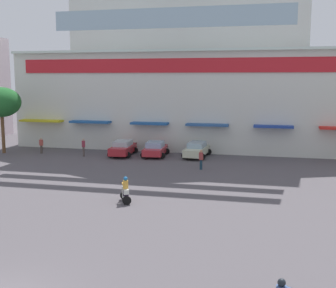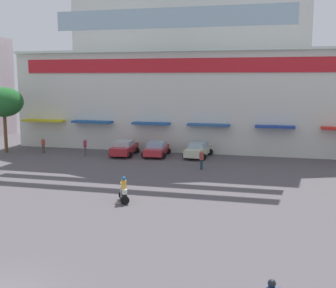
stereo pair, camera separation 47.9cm
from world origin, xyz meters
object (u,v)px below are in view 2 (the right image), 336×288
Objects in this scene: plaza_tree_0 at (4,102)px; pedestrian_1 at (43,144)px; scooter_rider_4 at (124,191)px; pedestrian_2 at (85,146)px; parked_car_2 at (198,149)px; parked_car_1 at (157,149)px; pedestrian_0 at (202,158)px; parked_car_0 at (124,148)px.

plaza_tree_0 is 5.60m from pedestrian_1.
pedestrian_2 reaches higher than scooter_rider_4.
scooter_rider_4 reaches higher than parked_car_2.
parked_car_1 is 0.90× the size of parked_car_2.
pedestrian_1 is (-16.51, 3.86, -0.05)m from pedestrian_0.
parked_car_0 is at bearing 20.69° from pedestrian_2.
plaza_tree_0 is at bearing -173.67° from parked_car_1.
scooter_rider_4 is at bearing -70.05° from parked_car_0.
parked_car_0 is 2.83× the size of pedestrian_1.
plaza_tree_0 reaches higher than pedestrian_2.
pedestrian_1 is at bearing -174.77° from parked_car_1.
plaza_tree_0 is 19.57m from parked_car_2.
parked_car_1 is at bearing 5.73° from parked_car_0.
plaza_tree_0 is at bearing -170.39° from pedestrian_1.
parked_car_0 is at bearing -172.82° from parked_car_2.
plaza_tree_0 is 3.97× the size of pedestrian_0.
pedestrian_1 is 0.91× the size of pedestrian_2.
pedestrian_0 is at bearing -13.15° from pedestrian_1.
scooter_rider_4 is at bearing -37.94° from plaza_tree_0.
parked_car_0 is 2.58× the size of pedestrian_2.
plaza_tree_0 is at bearing -173.26° from parked_car_2.
parked_car_1 is at bearing 5.23° from pedestrian_1.
scooter_rider_4 is at bearing -81.43° from parked_car_1.
parked_car_0 is 8.25m from pedestrian_1.
plaza_tree_0 reaches higher than scooter_rider_4.
parked_car_2 is 5.62m from pedestrian_0.
parked_car_1 is 11.38m from pedestrian_1.
pedestrian_1 is (-13.63, 14.18, 0.22)m from scooter_rider_4.
scooter_rider_4 reaches higher than parked_car_1.
pedestrian_0 is 12.20m from pedestrian_2.
parked_car_0 is at bearing 5.04° from pedestrian_1.
pedestrian_1 is (3.75, 0.63, -4.12)m from plaza_tree_0.
parked_car_2 is at bearing 6.74° from plaza_tree_0.
parked_car_0 reaches higher than parked_car_2.
pedestrian_2 is (-11.75, 3.27, 0.06)m from pedestrian_0.
pedestrian_0 is (5.17, -4.90, 0.22)m from parked_car_1.
pedestrian_0 reaches higher than parked_car_2.
parked_car_2 is (18.97, 2.24, -4.27)m from plaza_tree_0.
pedestrian_1 is (-15.23, -1.61, 0.15)m from parked_car_2.
pedestrian_0 is (1.28, -5.47, 0.20)m from parked_car_2.
parked_car_0 is (11.96, 1.36, -4.26)m from plaza_tree_0.
parked_car_0 is 9.48m from pedestrian_0.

